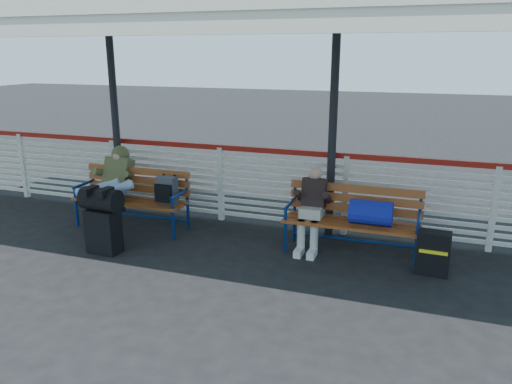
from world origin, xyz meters
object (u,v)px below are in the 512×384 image
at_px(suitcase_side, 433,253).
at_px(bench_left, 141,192).
at_px(luggage_stack, 103,218).
at_px(companion_person, 312,208).
at_px(traveler_man, 110,186).
at_px(bench_right, 361,213).

bearing_deg(suitcase_side, bench_left, 179.30).
xyz_separation_m(bench_left, suitcase_side, (4.27, -0.27, -0.30)).
xyz_separation_m(luggage_stack, companion_person, (2.62, 1.07, 0.10)).
bearing_deg(companion_person, traveler_man, -172.71).
relative_size(luggage_stack, bench_left, 0.51).
distance_m(bench_right, traveler_man, 3.66).
distance_m(bench_left, bench_right, 3.33).
height_order(bench_right, suitcase_side, bench_right).
xyz_separation_m(luggage_stack, bench_right, (3.29, 1.08, 0.09)).
bearing_deg(bench_left, bench_right, 0.68).
bearing_deg(traveler_man, luggage_stack, -63.30).
xyz_separation_m(luggage_stack, suitcase_side, (4.22, 0.77, -0.22)).
relative_size(bench_left, companion_person, 1.57).
relative_size(luggage_stack, bench_right, 0.51).
distance_m(companion_person, suitcase_side, 1.66).
distance_m(luggage_stack, companion_person, 2.83).
xyz_separation_m(traveler_man, suitcase_side, (4.57, 0.08, -0.46)).
relative_size(bench_right, suitcase_side, 3.28).
xyz_separation_m(companion_person, suitcase_side, (1.60, -0.30, -0.32)).
height_order(bench_left, suitcase_side, bench_left).
bearing_deg(bench_right, luggage_stack, -161.85).
height_order(bench_right, traveler_man, traveler_man).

